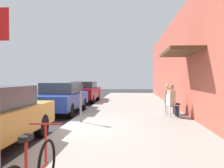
{
  "coord_description": "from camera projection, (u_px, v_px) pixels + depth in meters",
  "views": [
    {
      "loc": [
        2.19,
        -7.59,
        1.64
      ],
      "look_at": [
        0.89,
        8.78,
        1.27
      ],
      "focal_mm": 38.58,
      "sensor_mm": 36.0,
      "label": 1
    }
  ],
  "objects": [
    {
      "name": "cafe_chair_1",
      "position": [
        168.0,
        102.0,
        10.44
      ],
      "size": [
        0.52,
        0.52,
        0.87
      ],
      "color": "silver",
      "rests_on": "sidewalk_slab"
    },
    {
      "name": "sidewalk_slab",
      "position": [
        132.0,
        118.0,
        9.59
      ],
      "size": [
        4.5,
        32.0,
        0.12
      ],
      "primitive_type": "cube",
      "color": "#9E9B93",
      "rests_on": "ground_plane"
    },
    {
      "name": "parked_car_2",
      "position": [
        84.0,
        91.0,
        16.87
      ],
      "size": [
        1.8,
        4.4,
        1.43
      ],
      "color": "maroon",
      "rests_on": "ground_plane"
    },
    {
      "name": "building_facade",
      "position": [
        194.0,
        58.0,
        9.34
      ],
      "size": [
        1.4,
        32.0,
        4.89
      ],
      "color": "#BC5442",
      "rests_on": "ground_plane"
    },
    {
      "name": "ground_plane",
      "position": [
        63.0,
        129.0,
        7.78
      ],
      "size": [
        60.0,
        60.0,
        0.0
      ],
      "primitive_type": "plane",
      "color": "#2D2D30"
    },
    {
      "name": "seated_patron_0",
      "position": [
        173.0,
        99.0,
        9.59
      ],
      "size": [
        0.48,
        0.43,
        1.29
      ],
      "color": "#232838",
      "rests_on": "sidewalk_slab"
    },
    {
      "name": "parking_meter",
      "position": [
        81.0,
        100.0,
        8.35
      ],
      "size": [
        0.12,
        0.1,
        1.32
      ],
      "color": "slate",
      "rests_on": "sidewalk_slab"
    },
    {
      "name": "parked_car_1",
      "position": [
        61.0,
        98.0,
        11.33
      ],
      "size": [
        1.8,
        4.4,
        1.45
      ],
      "color": "navy",
      "rests_on": "ground_plane"
    },
    {
      "name": "seated_patron_1",
      "position": [
        169.0,
        98.0,
        10.42
      ],
      "size": [
        0.48,
        0.42,
        1.29
      ],
      "color": "#232838",
      "rests_on": "sidewalk_slab"
    },
    {
      "name": "cafe_chair_0",
      "position": [
        171.0,
        104.0,
        9.58
      ],
      "size": [
        0.52,
        0.52,
        0.87
      ],
      "color": "silver",
      "rests_on": "sidewalk_slab"
    }
  ]
}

